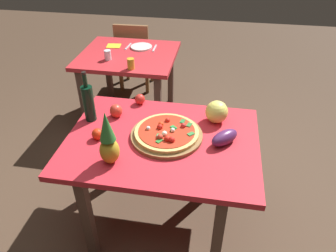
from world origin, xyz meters
TOP-DOWN VIEW (x-y plane):
  - ground_plane at (0.00, 0.00)m, footprint 10.00×10.00m
  - display_table at (0.00, 0.00)m, footprint 1.21×0.90m
  - background_table at (-0.59, 1.31)m, footprint 0.94×0.84m
  - dining_chair at (-0.71, 1.95)m, footprint 0.41×0.41m
  - pizza_board at (0.03, 0.02)m, footprint 0.46×0.46m
  - pizza at (0.03, 0.02)m, footprint 0.41×0.41m
  - wine_bottle at (-0.52, 0.13)m, footprint 0.08×0.08m
  - pineapple_left at (-0.25, -0.26)m, footprint 0.11×0.11m
  - melon at (0.33, 0.26)m, footprint 0.15×0.15m
  - bell_pepper at (-0.36, 0.20)m, footprint 0.09×0.09m
  - eggplant at (0.39, 0.02)m, footprint 0.20×0.21m
  - tomato_at_corner at (-0.40, -0.07)m, footprint 0.07×0.07m
  - tomato_by_bottle at (-0.24, 0.39)m, footprint 0.08×0.08m
  - drinking_glass_juice at (-0.47, 0.97)m, footprint 0.07×0.07m
  - drinking_glass_water at (-0.74, 1.13)m, footprint 0.06×0.06m
  - dinner_plate at (-0.50, 1.48)m, footprint 0.22×0.22m
  - fork_utensil at (-0.64, 1.48)m, footprint 0.03×0.18m
  - knife_utensil at (-0.36, 1.48)m, footprint 0.02×0.18m
  - napkin_folded at (-0.79, 1.47)m, footprint 0.15×0.14m

SIDE VIEW (x-z plane):
  - ground_plane at x=0.00m, z-range 0.00..0.00m
  - dining_chair at x=-0.71m, z-range 0.06..0.91m
  - background_table at x=-0.59m, z-range 0.26..1.00m
  - display_table at x=0.00m, z-range 0.28..1.02m
  - napkin_folded at x=-0.79m, z-range 0.74..0.75m
  - fork_utensil at x=-0.64m, z-range 0.74..0.75m
  - knife_utensil at x=-0.36m, z-range 0.74..0.75m
  - dinner_plate at x=-0.50m, z-range 0.74..0.76m
  - pizza_board at x=0.03m, z-range 0.74..0.77m
  - tomato_at_corner at x=-0.40m, z-range 0.74..0.82m
  - tomato_by_bottle at x=-0.24m, z-range 0.74..0.82m
  - pizza at x=0.03m, z-range 0.75..0.81m
  - bell_pepper at x=-0.36m, z-range 0.74..0.83m
  - eggplant at x=0.39m, z-range 0.74..0.83m
  - drinking_glass_water at x=-0.74m, z-range 0.74..0.83m
  - drinking_glass_juice at x=-0.47m, z-range 0.74..0.84m
  - melon at x=0.33m, z-range 0.74..0.90m
  - wine_bottle at x=-0.52m, z-range 0.70..1.06m
  - pineapple_left at x=-0.25m, z-range 0.72..1.06m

